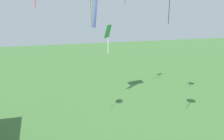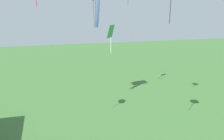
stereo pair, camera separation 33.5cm
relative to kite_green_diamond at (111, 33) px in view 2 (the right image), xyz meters
name	(u,v)px [view 2 (the right image)]	position (x,y,z in m)	size (l,w,h in m)	color
kite_green_diamond	(111,33)	(0.00, 0.00, 0.00)	(0.87, 0.88, 2.69)	green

